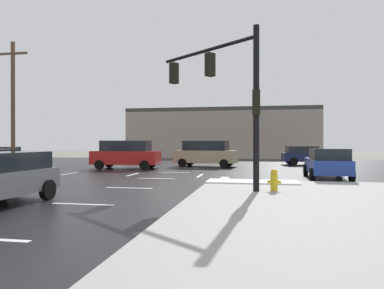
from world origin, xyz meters
name	(u,v)px	position (x,y,z in m)	size (l,w,h in m)	color
ground_plane	(166,176)	(0.00, 0.00, 0.00)	(120.00, 120.00, 0.00)	slate
road_asphalt	(166,175)	(0.00, 0.00, 0.01)	(44.00, 44.00, 0.02)	black
snow_strip_curbside	(252,182)	(5.00, -4.00, 0.17)	(4.00, 1.60, 0.06)	white
lane_markings	(181,178)	(1.20, -1.38, 0.02)	(36.15, 36.15, 0.01)	silver
traffic_signal_mast	(226,85)	(4.01, -6.02, 4.15)	(4.36, 3.60, 5.99)	black
fire_hydrant	(274,180)	(5.82, -6.72, 0.54)	(0.48, 0.26, 0.79)	gold
strip_building_background	(223,133)	(0.48, 29.09, 3.24)	(25.03, 8.00, 6.47)	gray
sedan_blue	(327,163)	(8.76, -0.63, 0.85)	(2.12, 4.58, 1.58)	navy
sedan_silver	(5,157)	(-13.11, 3.39, 0.85)	(4.59, 2.16, 1.58)	#B7BABF
suv_tan	(206,153)	(1.25, 7.71, 1.09)	(4.99, 2.61, 2.03)	tan
suv_red	(126,154)	(-4.17, 4.59, 1.09)	(4.91, 2.35, 2.03)	#B21919
sedan_navy	(308,155)	(9.40, 11.58, 0.85)	(4.68, 2.44, 1.58)	#141E47
utility_pole_far	(13,103)	(-11.57, 2.25, 4.67)	(2.20, 0.28, 8.92)	brown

